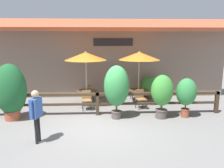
# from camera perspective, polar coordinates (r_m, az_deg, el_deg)

# --- Properties ---
(ground_plane) EXTENTS (60.00, 60.00, 0.00)m
(ground_plane) POSITION_cam_1_polar(r_m,az_deg,el_deg) (8.37, -3.87, -10.42)
(ground_plane) COLOR slate
(building_facade) EXTENTS (14.28, 1.49, 4.23)m
(building_facade) POSITION_cam_1_polar(r_m,az_deg,el_deg) (11.91, -3.68, 6.83)
(building_facade) COLOR gray
(building_facade) RESTS_ON ground
(patio_railing) EXTENTS (10.40, 0.14, 0.95)m
(patio_railing) POSITION_cam_1_polar(r_m,az_deg,el_deg) (9.15, -3.82, -3.92)
(patio_railing) COLOR #3D2D1E
(patio_railing) RESTS_ON ground
(patio_umbrella_near) EXTENTS (1.97, 1.97, 2.59)m
(patio_umbrella_near) POSITION_cam_1_polar(r_m,az_deg,el_deg) (10.36, -6.91, 7.19)
(patio_umbrella_near) COLOR #B7B2A8
(patio_umbrella_near) RESTS_ON ground
(dining_table_near) EXTENTS (0.98, 0.98, 0.71)m
(dining_table_near) POSITION_cam_1_polar(r_m,az_deg,el_deg) (10.64, -6.68, -2.47)
(dining_table_near) COLOR #4C3826
(dining_table_near) RESTS_ON ground
(chair_near_streetside) EXTENTS (0.47, 0.47, 0.87)m
(chair_near_streetside) POSITION_cam_1_polar(r_m,az_deg,el_deg) (9.96, -6.63, -3.90)
(chair_near_streetside) COLOR olive
(chair_near_streetside) RESTS_ON ground
(chair_near_wallside) EXTENTS (0.48, 0.48, 0.87)m
(chair_near_wallside) POSITION_cam_1_polar(r_m,az_deg,el_deg) (11.35, -6.14, -1.99)
(chair_near_wallside) COLOR olive
(chair_near_wallside) RESTS_ON ground
(patio_umbrella_middle) EXTENTS (1.97, 1.97, 2.59)m
(patio_umbrella_middle) POSITION_cam_1_polar(r_m,az_deg,el_deg) (10.56, 7.11, 7.26)
(patio_umbrella_middle) COLOR #B7B2A8
(patio_umbrella_middle) RESTS_ON ground
(dining_table_middle) EXTENTS (0.98, 0.98, 0.71)m
(dining_table_middle) POSITION_cam_1_polar(r_m,az_deg,el_deg) (10.83, 6.88, -2.22)
(dining_table_middle) COLOR #4C3826
(dining_table_middle) RESTS_ON ground
(chair_middle_streetside) EXTENTS (0.51, 0.51, 0.87)m
(chair_middle_streetside) POSITION_cam_1_polar(r_m,az_deg,el_deg) (10.15, 7.47, -3.63)
(chair_middle_streetside) COLOR olive
(chair_middle_streetside) RESTS_ON ground
(chair_middle_wallside) EXTENTS (0.46, 0.46, 0.87)m
(chair_middle_wallside) POSITION_cam_1_polar(r_m,az_deg,el_deg) (11.55, 6.18, -1.76)
(chair_middle_wallside) COLOR olive
(chair_middle_wallside) RESTS_ON ground
(potted_plant_small_flowering) EXTENTS (0.82, 0.74, 1.62)m
(potted_plant_small_flowering) POSITION_cam_1_polar(r_m,az_deg,el_deg) (9.29, 18.83, -2.26)
(potted_plant_small_flowering) COLOR #9E4C33
(potted_plant_small_flowering) RESTS_ON ground
(potted_plant_entrance_palm) EXTENTS (1.22, 1.10, 2.23)m
(potted_plant_entrance_palm) POSITION_cam_1_polar(r_m,az_deg,el_deg) (9.37, -25.00, -1.59)
(potted_plant_entrance_palm) COLOR #9E4C33
(potted_plant_entrance_palm) RESTS_ON ground
(potted_plant_tall_tropical) EXTENTS (1.00, 0.90, 2.14)m
(potted_plant_tall_tropical) POSITION_cam_1_polar(r_m,az_deg,el_deg) (8.61, 1.21, -0.82)
(potted_plant_tall_tropical) COLOR #564C47
(potted_plant_tall_tropical) RESTS_ON ground
(potted_plant_corner_fern) EXTENTS (0.88, 0.79, 1.77)m
(potted_plant_corner_fern) POSITION_cam_1_polar(r_m,az_deg,el_deg) (8.91, 12.95, -2.16)
(potted_plant_corner_fern) COLOR #564C47
(potted_plant_corner_fern) RESTS_ON ground
(potted_plant_broad_leaf) EXTENTS (0.93, 0.83, 1.23)m
(potted_plant_broad_leaf) POSITION_cam_1_polar(r_m,az_deg,el_deg) (11.87, 9.81, -0.64)
(potted_plant_broad_leaf) COLOR brown
(potted_plant_broad_leaf) RESTS_ON ground
(pedestrian) EXTENTS (0.29, 0.57, 1.66)m
(pedestrian) POSITION_cam_1_polar(r_m,az_deg,el_deg) (6.96, -19.22, -6.31)
(pedestrian) COLOR black
(pedestrian) RESTS_ON ground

